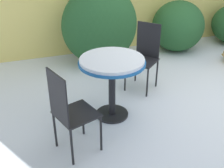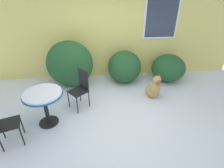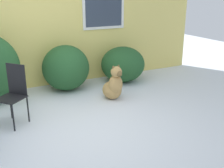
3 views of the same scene
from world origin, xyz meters
name	(u,v)px [view 2 (image 2 of 3)]	position (x,y,z in m)	size (l,w,h in m)	color
ground_plane	(115,119)	(0.00, 0.00, 0.00)	(16.00, 16.00, 0.00)	silver
house_wall	(109,23)	(0.07, 2.20, 1.64)	(8.00, 0.10, 3.25)	#E5D16B
shrub_left	(70,64)	(-1.08, 1.62, 0.66)	(1.28, 0.89, 1.32)	#235128
shrub_middle	(124,67)	(0.48, 1.72, 0.47)	(0.98, 0.96, 0.94)	#235128
shrub_right	(168,68)	(1.81, 1.66, 0.40)	(1.00, 0.96, 0.80)	#235128
patio_table	(43,98)	(-1.42, 0.02, 0.63)	(0.78, 0.78, 0.77)	black
patio_chair_near_table	(80,88)	(-0.74, 0.58, 0.51)	(0.53, 0.53, 0.94)	black
patio_chair_far_side	(2,122)	(-2.03, -0.48, 0.51)	(0.48, 0.48, 0.94)	black
dog	(154,89)	(1.10, 0.75, 0.26)	(0.40, 0.60, 0.70)	tan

